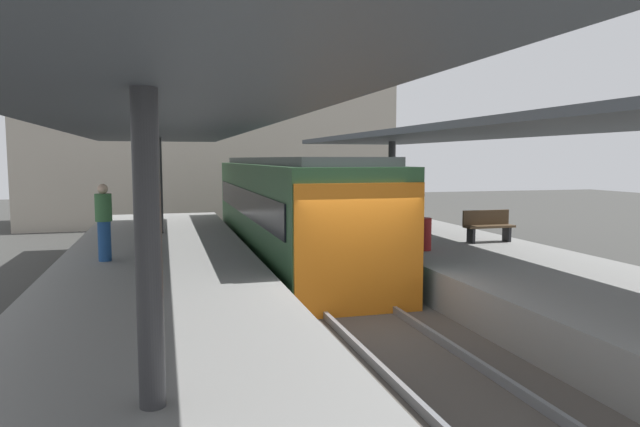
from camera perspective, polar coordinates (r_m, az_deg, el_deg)
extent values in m
plane|color=#383835|center=(11.27, 4.24, -11.33)|extent=(80.00, 80.00, 0.00)
cube|color=gray|center=(10.52, -15.93, -9.93)|extent=(4.40, 28.00, 1.00)
cube|color=gray|center=(12.89, 20.50, -7.21)|extent=(4.40, 28.00, 1.00)
cube|color=#4C4742|center=(11.24, 4.25, -10.84)|extent=(3.20, 28.00, 0.20)
cube|color=slate|center=(10.98, 0.66, -10.30)|extent=(0.08, 28.00, 0.14)
cube|color=slate|center=(11.45, 7.70, -9.68)|extent=(0.08, 28.00, 0.14)
cube|color=#2D5633|center=(17.25, -3.16, 0.17)|extent=(2.70, 12.97, 2.90)
cube|color=orange|center=(11.05, 4.08, -3.68)|extent=(2.65, 0.08, 2.60)
cube|color=black|center=(16.99, -7.69, 1.22)|extent=(0.04, 11.93, 0.76)
cube|color=black|center=(17.57, 1.20, 1.41)|extent=(0.04, 11.93, 0.76)
cube|color=#515156|center=(17.18, -3.19, 5.32)|extent=(2.16, 12.32, 0.20)
cylinder|color=#333335|center=(5.31, -16.86, -3.62)|extent=(0.24, 0.24, 2.89)
cylinder|color=#333335|center=(17.87, -15.93, 2.71)|extent=(0.24, 0.24, 2.89)
cube|color=#3D4247|center=(11.57, -16.35, 8.81)|extent=(4.18, 21.00, 0.16)
cylinder|color=#333335|center=(19.36, 7.21, 3.00)|extent=(0.24, 0.24, 2.84)
cube|color=#3D4247|center=(13.76, 17.54, 8.01)|extent=(4.18, 21.00, 0.16)
cube|color=black|center=(15.81, 14.94, -2.15)|extent=(0.08, 0.32, 0.40)
cube|color=black|center=(16.39, 18.26, -1.98)|extent=(0.08, 0.32, 0.40)
cube|color=#4C3823|center=(16.07, 16.65, -1.25)|extent=(1.40, 0.40, 0.06)
cube|color=#4C3823|center=(16.19, 16.34, -0.37)|extent=(1.40, 0.06, 0.40)
cylinder|color=#262628|center=(16.82, 6.92, 1.53)|extent=(0.08, 0.08, 2.20)
cube|color=black|center=(16.78, 6.96, 4.77)|extent=(0.90, 0.06, 0.32)
cylinder|color=maroon|center=(14.30, 10.26, -2.05)|extent=(0.44, 0.44, 0.80)
cylinder|color=navy|center=(13.46, -20.84, -2.61)|extent=(0.28, 0.28, 0.89)
cylinder|color=#386B3D|center=(13.37, -20.95, 0.56)|extent=(0.36, 0.36, 0.61)
sphere|color=beige|center=(13.35, -21.01, 2.33)|extent=(0.22, 0.22, 0.22)
cube|color=#A89E8E|center=(30.34, -10.75, 9.68)|extent=(18.00, 6.00, 11.00)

